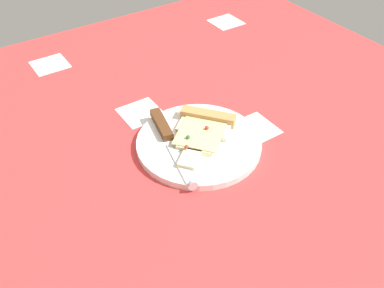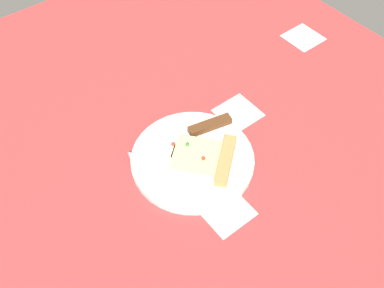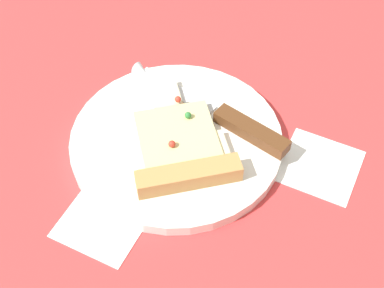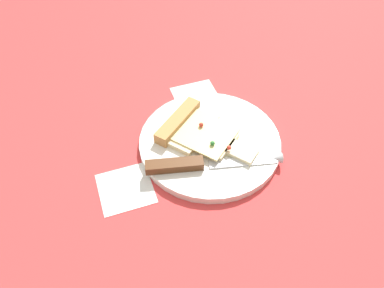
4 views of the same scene
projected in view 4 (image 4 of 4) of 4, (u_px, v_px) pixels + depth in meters
ground_plane at (236, 153)px, 73.67cm from camera, size 143.12×143.12×3.00cm
plate at (210, 142)px, 72.45cm from camera, size 26.06×26.06×1.49cm
pizza_slice at (198, 131)px, 72.22cm from camera, size 18.43×17.02×2.20cm
knife at (201, 164)px, 67.40cm from camera, size 7.37×23.87×2.45cm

